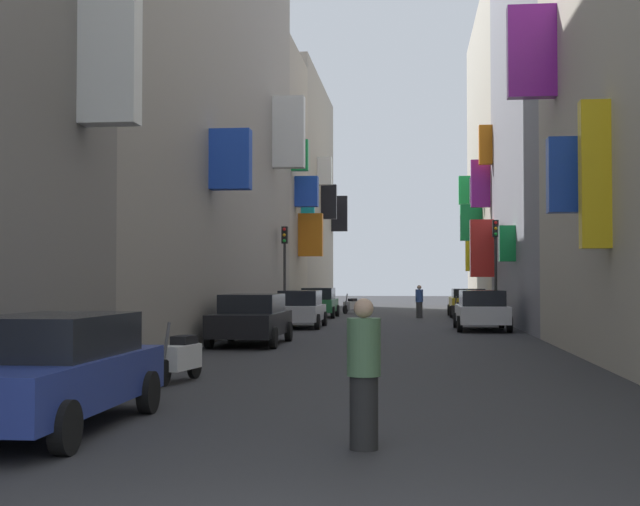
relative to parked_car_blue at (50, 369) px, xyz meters
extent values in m
plane|color=#2D2D30|center=(3.65, 24.36, -0.76)|extent=(140.00, 140.00, 0.00)
cube|color=white|center=(-0.83, 4.40, 5.25)|extent=(1.05, 0.48, 2.63)
cube|color=gray|center=(-4.35, 18.67, 8.83)|extent=(6.00, 24.73, 19.18)
cube|color=blue|center=(-0.75, 14.47, 4.69)|extent=(1.20, 0.53, 1.78)
cube|color=white|center=(-0.68, 26.08, 7.47)|extent=(1.35, 0.60, 3.07)
cube|color=#9E9384|center=(-4.35, 34.65, 6.23)|extent=(6.00, 7.23, 13.99)
cube|color=blue|center=(-0.77, 33.08, 5.64)|extent=(1.17, 0.63, 1.54)
cube|color=orange|center=(-0.72, 34.45, 3.50)|extent=(1.27, 0.61, 2.23)
cube|color=#19B2BF|center=(-1.00, 35.55, 5.00)|extent=(0.71, 0.39, 2.08)
cube|color=green|center=(-0.94, 31.75, 7.30)|extent=(0.83, 0.41, 1.54)
cube|color=gray|center=(-4.35, 46.31, 6.73)|extent=(6.00, 16.09, 14.98)
cube|color=black|center=(-0.85, 45.81, 6.26)|extent=(1.00, 0.41, 2.25)
cube|color=white|center=(-0.91, 43.69, 8.02)|extent=(0.89, 0.60, 1.75)
cube|color=black|center=(-0.76, 52.98, 6.04)|extent=(1.17, 0.43, 2.61)
cube|color=yellow|center=(8.35, 7.80, 3.32)|extent=(0.61, 0.39, 3.07)
cube|color=purple|center=(7.97, 14.34, 7.62)|extent=(1.36, 0.44, 2.63)
cube|color=blue|center=(8.10, 8.95, 3.45)|extent=(1.09, 0.44, 1.66)
cube|color=gray|center=(11.65, 26.34, 10.01)|extent=(6.00, 16.98, 21.55)
cube|color=red|center=(8.06, 33.78, 2.74)|extent=(1.17, 0.65, 2.89)
cube|color=green|center=(8.33, 24.57, 2.59)|extent=(0.63, 0.62, 1.43)
cube|color=orange|center=(8.32, 34.16, 8.05)|extent=(0.67, 0.48, 2.00)
cube|color=#BCB29E|center=(11.65, 44.59, 8.64)|extent=(6.00, 19.53, 18.79)
cube|color=green|center=(8.14, 47.23, 7.07)|extent=(1.01, 0.59, 1.85)
cube|color=green|center=(8.02, 40.93, 4.52)|extent=(1.27, 0.57, 2.12)
cube|color=black|center=(8.26, 39.78, 6.29)|extent=(0.78, 0.45, 1.47)
cube|color=yellow|center=(8.30, 45.25, 3.12)|extent=(0.71, 0.61, 2.82)
cube|color=purple|center=(8.15, 35.53, 6.21)|extent=(1.00, 0.42, 2.51)
cube|color=navy|center=(0.00, -0.06, -0.15)|extent=(1.70, 4.50, 0.62)
cube|color=black|center=(0.00, 0.16, 0.42)|extent=(1.49, 2.52, 0.53)
cylinder|color=black|center=(0.85, -1.55, -0.46)|extent=(0.18, 0.60, 0.60)
cylinder|color=black|center=(0.85, 1.42, -0.46)|extent=(0.18, 0.60, 0.60)
cylinder|color=black|center=(-0.85, 1.42, -0.46)|extent=(0.18, 0.60, 0.60)
cube|color=#B7B7BC|center=(0.10, 23.73, -0.17)|extent=(1.71, 4.10, 0.59)
cube|color=black|center=(0.10, 23.94, 0.42)|extent=(1.51, 2.29, 0.59)
cylinder|color=black|center=(0.96, 22.38, -0.46)|extent=(0.18, 0.60, 0.60)
cylinder|color=black|center=(-0.75, 22.38, -0.46)|extent=(0.18, 0.60, 0.60)
cylinder|color=black|center=(0.96, 25.09, -0.46)|extent=(0.18, 0.60, 0.60)
cylinder|color=black|center=(-0.75, 25.09, -0.46)|extent=(0.18, 0.60, 0.60)
cube|color=gold|center=(7.43, 34.90, -0.11)|extent=(1.80, 4.05, 0.70)
cube|color=black|center=(7.43, 34.69, 0.47)|extent=(1.58, 2.27, 0.46)
cylinder|color=black|center=(6.53, 36.23, -0.46)|extent=(0.18, 0.60, 0.60)
cylinder|color=black|center=(8.33, 36.23, -0.46)|extent=(0.18, 0.60, 0.60)
cylinder|color=black|center=(6.53, 33.56, -0.46)|extent=(0.18, 0.60, 0.60)
cylinder|color=black|center=(8.33, 33.56, -0.46)|extent=(0.18, 0.60, 0.60)
cube|color=white|center=(7.17, 22.78, -0.14)|extent=(1.78, 4.42, 0.64)
cube|color=black|center=(7.17, 22.56, 0.46)|extent=(1.57, 2.48, 0.58)
cylinder|color=black|center=(6.28, 24.24, -0.46)|extent=(0.18, 0.60, 0.60)
cylinder|color=black|center=(8.07, 24.24, -0.46)|extent=(0.18, 0.60, 0.60)
cylinder|color=black|center=(6.28, 21.32, -0.46)|extent=(0.18, 0.60, 0.60)
cylinder|color=black|center=(8.07, 21.32, -0.46)|extent=(0.18, 0.60, 0.60)
cube|color=#236638|center=(-0.20, 33.33, -0.14)|extent=(1.73, 3.91, 0.63)
cube|color=black|center=(-0.20, 33.52, 0.46)|extent=(1.52, 2.19, 0.57)
cylinder|color=black|center=(0.67, 32.04, -0.46)|extent=(0.18, 0.60, 0.60)
cylinder|color=black|center=(-1.06, 32.04, -0.46)|extent=(0.18, 0.60, 0.60)
cylinder|color=black|center=(0.67, 34.62, -0.46)|extent=(0.18, 0.60, 0.60)
cylinder|color=black|center=(-1.06, 34.62, -0.46)|extent=(0.18, 0.60, 0.60)
cube|color=black|center=(-0.14, 14.54, -0.14)|extent=(1.81, 4.47, 0.64)
cube|color=black|center=(-0.14, 14.76, 0.45)|extent=(1.59, 2.50, 0.54)
cylinder|color=black|center=(0.76, 13.07, -0.46)|extent=(0.18, 0.60, 0.60)
cylinder|color=black|center=(-1.04, 13.07, -0.46)|extent=(0.18, 0.60, 0.60)
cylinder|color=black|center=(0.76, 16.01, -0.46)|extent=(0.18, 0.60, 0.60)
cylinder|color=black|center=(-1.04, 16.01, -0.46)|extent=(0.18, 0.60, 0.60)
cube|color=#ADADB2|center=(1.08, 38.72, -0.30)|extent=(0.84, 1.21, 0.45)
cube|color=black|center=(1.17, 38.91, 0.01)|extent=(0.51, 0.64, 0.16)
cylinder|color=#4C4C51|center=(0.87, 38.20, 0.03)|extent=(0.16, 0.28, 0.68)
cylinder|color=black|center=(0.82, 38.07, -0.52)|extent=(0.28, 0.48, 0.48)
cylinder|color=black|center=(1.35, 39.37, -0.52)|extent=(0.28, 0.48, 0.48)
cube|color=black|center=(6.83, 30.95, -0.30)|extent=(0.82, 1.27, 0.45)
cube|color=black|center=(6.90, 30.74, 0.01)|extent=(0.49, 0.64, 0.16)
cylinder|color=#4C4C51|center=(6.63, 31.51, 0.03)|extent=(0.15, 0.28, 0.68)
cylinder|color=black|center=(6.58, 31.65, -0.52)|extent=(0.26, 0.49, 0.48)
cylinder|color=black|center=(7.08, 30.24, -0.52)|extent=(0.26, 0.49, 0.48)
cube|color=silver|center=(0.28, 5.16, -0.30)|extent=(0.62, 1.14, 0.45)
cube|color=black|center=(0.31, 5.35, 0.01)|extent=(0.41, 0.61, 0.16)
cylinder|color=#4C4C51|center=(0.18, 4.63, 0.03)|extent=(0.11, 0.28, 0.68)
cylinder|color=black|center=(0.16, 4.49, -0.52)|extent=(0.18, 0.49, 0.48)
cylinder|color=black|center=(0.39, 5.82, -0.52)|extent=(0.18, 0.49, 0.48)
cylinder|color=#242424|center=(4.04, -0.87, -0.35)|extent=(0.37, 0.37, 0.82)
cylinder|color=#4C724C|center=(4.04, -0.87, 0.38)|extent=(0.44, 0.44, 0.65)
sphere|color=tan|center=(4.04, -0.87, 0.82)|extent=(0.22, 0.22, 0.22)
cylinder|color=#353535|center=(4.91, 33.16, -0.36)|extent=(0.34, 0.34, 0.80)
cylinder|color=#335199|center=(4.91, 33.16, 0.35)|extent=(0.40, 0.40, 0.63)
sphere|color=tan|center=(4.91, 33.16, 0.78)|extent=(0.22, 0.22, 0.22)
cylinder|color=#2D2D2D|center=(-1.00, 27.08, 0.99)|extent=(0.12, 0.12, 3.50)
cube|color=black|center=(-1.00, 27.08, 3.11)|extent=(0.26, 0.26, 0.75)
sphere|color=red|center=(-1.00, 26.94, 3.36)|extent=(0.14, 0.14, 0.14)
sphere|color=orange|center=(-1.00, 26.94, 3.11)|extent=(0.14, 0.14, 0.14)
sphere|color=green|center=(-1.00, 26.94, 2.86)|extent=(0.14, 0.14, 0.14)
cylinder|color=#2D2D2D|center=(8.24, 28.38, 1.14)|extent=(0.12, 0.12, 3.81)
cube|color=black|center=(8.24, 28.38, 3.42)|extent=(0.26, 0.26, 0.75)
sphere|color=red|center=(8.24, 28.24, 3.67)|extent=(0.14, 0.14, 0.14)
sphere|color=orange|center=(8.24, 28.24, 3.42)|extent=(0.14, 0.14, 0.14)
sphere|color=green|center=(8.24, 28.24, 3.17)|extent=(0.14, 0.14, 0.14)
camera|label=1|loc=(4.58, -10.62, 1.13)|focal=48.78mm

